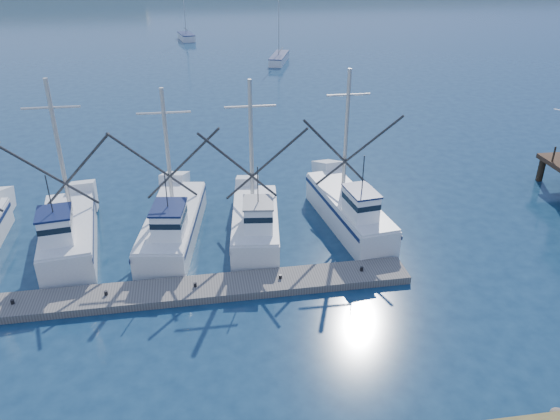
% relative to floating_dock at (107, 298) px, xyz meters
% --- Properties ---
extents(ground, '(500.00, 500.00, 0.00)m').
position_rel_floating_dock_xyz_m(ground, '(8.55, -5.27, -0.19)').
color(ground, '#0D233B').
rests_on(ground, ground).
extents(floating_dock, '(28.38, 2.41, 0.38)m').
position_rel_floating_dock_xyz_m(floating_dock, '(0.00, 0.00, 0.00)').
color(floating_dock, '#625E58').
rests_on(floating_dock, ground).
extents(trawler_fleet, '(28.08, 8.73, 8.83)m').
position_rel_floating_dock_xyz_m(trawler_fleet, '(0.62, 4.84, 0.78)').
color(trawler_fleet, silver).
rests_on(trawler_fleet, ground).
extents(sailboat_near, '(3.49, 6.56, 8.10)m').
position_rel_floating_dock_xyz_m(sailboat_near, '(15.14, 49.29, 0.31)').
color(sailboat_near, silver).
rests_on(sailboat_near, ground).
extents(sailboat_far, '(2.77, 5.01, 8.10)m').
position_rel_floating_dock_xyz_m(sailboat_far, '(3.25, 67.41, 0.31)').
color(sailboat_far, silver).
rests_on(sailboat_far, ground).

